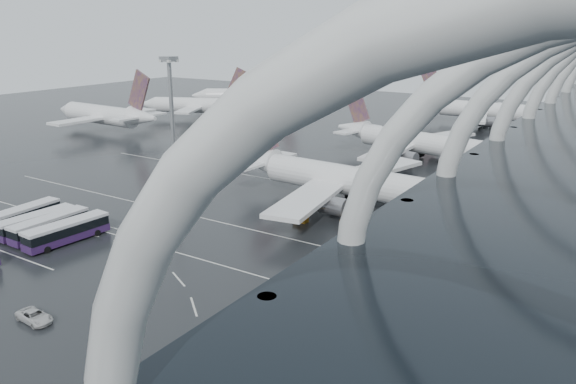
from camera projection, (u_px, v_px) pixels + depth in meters
The scene contains 21 objects.
ground at pixel (185, 248), 86.24m from camera, with size 420.00×420.00×0.00m, color black.
lane_marking_near at pixel (176, 252), 84.63m from camera, with size 120.00×0.25×0.01m, color beige.
lane_marking_mid at pixel (234, 225), 95.90m from camera, with size 120.00×0.25×0.01m, color beige.
lane_marking_far at pixel (316, 187), 118.44m from camera, with size 120.00×0.25×0.01m, color beige.
bus_bay_line_north at pixel (84, 220), 98.68m from camera, with size 28.00×0.25×0.01m, color beige.
airliner_main at pixel (349, 181), 105.14m from camera, with size 55.83×48.93×18.91m.
airliner_gate_b at pixel (418, 143), 140.09m from camera, with size 51.94×46.09×18.08m.
airliner_gate_c at pixel (488, 111), 189.46m from camera, with size 53.41×49.50×19.10m.
jet_remote_west at pixel (107, 115), 177.37m from camera, with size 46.47×37.40×20.30m.
jet_remote_mid at pixel (199, 105), 202.47m from camera, with size 40.93×33.40×18.55m.
jet_remote_far at pixel (250, 96), 226.28m from camera, with size 41.63×34.17×19.85m.
bus_row_near_a at pixel (23, 216), 95.24m from camera, with size 3.79×13.45×3.27m.
bus_row_near_b at pixel (36, 222), 92.30m from camera, with size 3.58×13.14×3.20m.
bus_row_near_c at pixel (49, 225), 90.69m from camera, with size 3.26×13.28×3.26m.
bus_row_near_d at pixel (67, 231), 88.04m from camera, with size 4.03×13.90×3.38m.
van_curve_a at pixel (34, 316), 64.72m from camera, with size 2.30×4.98×1.39m, color silver.
floodlight_mast at pixel (172, 122), 91.67m from camera, with size 2.16×2.16×28.13m.
gse_cart_belly_a at pixel (347, 223), 95.33m from camera, with size 2.07×1.22×1.13m, color #B67318.
gse_cart_belly_b at pixel (418, 222), 95.90m from camera, with size 2.02×1.19×1.10m, color slate.
gse_cart_belly_c at pixel (301, 218), 97.49m from camera, with size 2.43×1.44×1.32m, color #B67318.
gse_cart_belly_e at pixel (400, 207), 103.34m from camera, with size 2.42×1.43×1.32m, color #B67318.
Camera 1 is at (56.65, -58.79, 33.09)m, focal length 35.00 mm.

